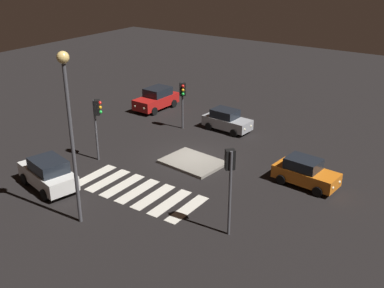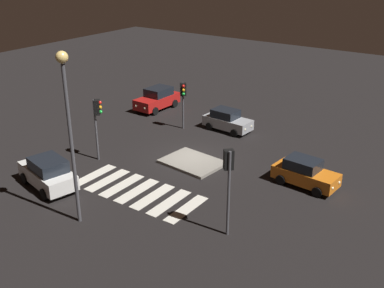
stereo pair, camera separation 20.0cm
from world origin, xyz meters
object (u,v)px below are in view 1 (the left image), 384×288
at_px(car_silver, 227,120).
at_px(traffic_light_west, 183,94).
at_px(car_orange, 305,173).
at_px(car_red, 156,99).
at_px(car_white, 48,173).
at_px(traffic_light_east, 230,171).
at_px(traffic_light_south, 97,115).
at_px(street_lamp, 69,113).
at_px(traffic_island, 193,162).

distance_m(car_silver, traffic_light_west, 3.84).
height_order(car_orange, car_red, car_red).
bearing_deg(traffic_light_west, car_white, -46.25).
bearing_deg(car_white, traffic_light_east, -157.19).
bearing_deg(traffic_light_south, car_red, 71.94).
height_order(traffic_light_east, traffic_light_south, traffic_light_east).
bearing_deg(street_lamp, traffic_light_east, 26.69).
bearing_deg(traffic_island, car_silver, 101.01).
relative_size(traffic_island, traffic_light_south, 0.98).
relative_size(car_orange, traffic_light_south, 0.95).
bearing_deg(traffic_island, traffic_light_south, -151.35).
bearing_deg(traffic_island, car_red, 140.07).
bearing_deg(car_red, traffic_island, 52.13).
height_order(car_white, traffic_light_west, traffic_light_west).
distance_m(traffic_light_west, street_lamp, 14.18).
bearing_deg(street_lamp, car_orange, 52.25).
relative_size(car_red, traffic_light_west, 1.18).
distance_m(traffic_island, traffic_light_south, 6.72).
relative_size(car_red, street_lamp, 0.50).
bearing_deg(car_silver, traffic_island, -75.09).
height_order(car_orange, street_lamp, street_lamp).
height_order(car_orange, traffic_light_east, traffic_light_east).
bearing_deg(traffic_light_south, street_lamp, -89.73).
xyz_separation_m(traffic_island, traffic_light_south, (-5.28, -2.89, 2.98)).
xyz_separation_m(car_white, car_orange, (11.98, 8.57, -0.09)).
xyz_separation_m(car_orange, traffic_light_west, (-11.07, 3.38, 1.94)).
distance_m(traffic_island, car_orange, 7.14).
bearing_deg(traffic_light_east, car_orange, -55.70).
bearing_deg(traffic_island, traffic_light_west, 131.25).
relative_size(traffic_light_east, street_lamp, 0.51).
xyz_separation_m(traffic_island, traffic_light_west, (-4.09, 4.66, 2.65)).
bearing_deg(traffic_light_south, car_white, -123.05).
bearing_deg(car_orange, car_silver, 153.68).
bearing_deg(street_lamp, traffic_light_south, 127.03).
xyz_separation_m(traffic_light_east, street_lamp, (-6.62, -3.33, 2.47)).
xyz_separation_m(car_red, street_lamp, (7.91, -16.12, 4.87)).
distance_m(traffic_light_south, street_lamp, 7.88).
bearing_deg(traffic_light_east, car_red, 2.92).
relative_size(traffic_light_west, street_lamp, 0.42).
height_order(traffic_light_east, traffic_light_west, traffic_light_east).
distance_m(traffic_light_east, traffic_light_south, 11.38).
xyz_separation_m(car_white, traffic_light_west, (0.91, 11.95, 1.85)).
bearing_deg(traffic_light_south, traffic_island, -8.11).
height_order(car_white, traffic_light_east, traffic_light_east).
relative_size(traffic_light_east, traffic_light_west, 1.20).
xyz_separation_m(car_orange, car_red, (-15.72, 6.03, 0.10)).
bearing_deg(car_orange, car_red, 164.26).
xyz_separation_m(car_white, street_lamp, (4.18, -1.51, 4.88)).
distance_m(traffic_light_east, street_lamp, 7.81).
relative_size(traffic_island, street_lamp, 0.46).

